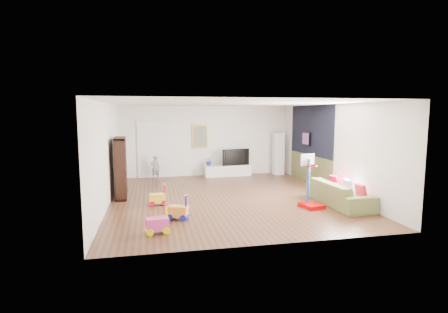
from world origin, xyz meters
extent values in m
cube|color=brown|center=(0.00, 0.00, 0.00)|extent=(6.50, 7.50, 0.00)
cube|color=white|center=(0.00, 0.00, 2.70)|extent=(6.50, 7.50, 0.00)
cube|color=silver|center=(0.00, 3.75, 1.35)|extent=(6.50, 0.00, 2.70)
cube|color=silver|center=(0.00, -3.75, 1.35)|extent=(6.50, 0.00, 2.70)
cube|color=silver|center=(-3.25, 0.00, 1.35)|extent=(0.00, 7.50, 2.70)
cube|color=white|center=(3.25, 0.00, 1.35)|extent=(0.00, 7.50, 2.70)
cube|color=black|center=(3.23, 1.40, 1.85)|extent=(0.01, 3.20, 1.70)
cube|color=brown|center=(3.23, 1.40, 0.50)|extent=(0.01, 3.20, 1.00)
cube|color=white|center=(-1.90, 3.71, 1.05)|extent=(1.45, 0.06, 2.10)
cube|color=gold|center=(-0.25, 3.71, 1.55)|extent=(0.62, 0.06, 0.92)
cube|color=#7F3F8C|center=(3.17, 1.60, 1.55)|extent=(0.04, 0.56, 0.46)
cube|color=white|center=(0.77, 3.42, 0.21)|extent=(1.84, 0.55, 0.42)
cube|color=white|center=(2.83, 3.39, 0.84)|extent=(0.41, 0.41, 1.67)
cube|color=black|center=(-2.99, 0.70, 0.87)|extent=(0.37, 1.20, 1.74)
imported|color=olive|center=(2.74, -1.43, 0.31)|extent=(0.92, 2.17, 0.63)
cube|color=#D00005|center=(1.91, -1.53, 0.70)|extent=(0.59, 0.67, 1.39)
cube|color=yellow|center=(-1.98, -0.46, 0.29)|extent=(0.44, 0.29, 0.57)
cube|color=orange|center=(-1.54, -1.84, 0.29)|extent=(0.52, 0.43, 0.59)
cube|color=#E5409E|center=(-2.03, -2.69, 0.30)|extent=(0.48, 0.34, 0.60)
imported|color=gray|center=(-1.99, 3.35, 0.44)|extent=(0.35, 0.26, 0.88)
imported|color=black|center=(1.06, 3.43, 0.74)|extent=(1.12, 0.36, 0.64)
imported|color=navy|center=(0.05, 3.44, 0.60)|extent=(0.39, 0.36, 0.36)
cube|color=red|center=(2.98, -2.05, 0.49)|extent=(0.11, 0.37, 0.36)
cube|color=white|center=(2.99, -1.47, 0.49)|extent=(0.20, 0.41, 0.40)
cube|color=#B1002C|center=(2.96, -0.81, 0.49)|extent=(0.12, 0.37, 0.36)
camera|label=1|loc=(-2.10, -9.68, 2.42)|focal=28.00mm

